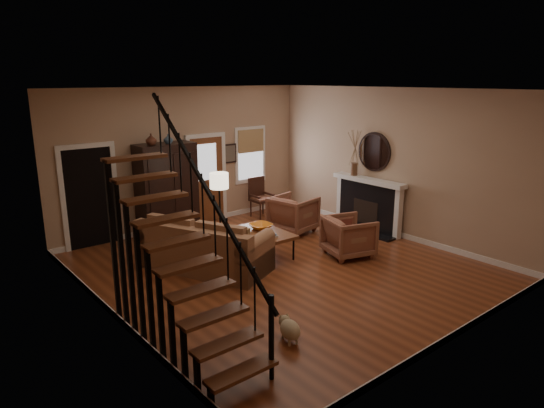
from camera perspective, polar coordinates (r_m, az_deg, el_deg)
room at (r=9.99m, az=-7.27°, el=3.03°), size 7.00×7.33×3.30m
staircase at (r=6.25m, az=-10.59°, el=-3.32°), size 0.94×2.80×3.20m
fireplace at (r=11.55m, az=11.37°, el=0.54°), size 0.33×1.95×2.30m
armoire at (r=11.13m, az=-12.27°, el=1.61°), size 1.30×0.60×2.10m
vase_a at (r=10.69m, az=-14.04°, el=7.38°), size 0.24×0.24×0.25m
vase_b at (r=10.87m, az=-12.12°, el=7.50°), size 0.20×0.20×0.21m
sofa at (r=9.18m, az=-8.00°, el=-4.84°), size 1.98×2.67×0.91m
coffee_table at (r=9.82m, az=-1.02°, el=-4.64°), size 0.80×1.34×0.51m
bowl at (r=9.86m, az=-1.34°, el=-2.66°), size 0.45×0.45×0.11m
books at (r=9.43m, az=-0.46°, el=-3.63°), size 0.24×0.33×0.06m
armchair_left at (r=9.88m, az=9.03°, el=-3.79°), size 1.10×1.09×0.81m
armchair_right at (r=11.25m, az=2.52°, el=-1.18°), size 1.10×1.08×0.86m
floor_lamp at (r=9.93m, az=-6.14°, el=-1.04°), size 0.45×0.45×1.65m
side_chair at (r=12.43m, az=-1.23°, el=0.75°), size 0.54×0.54×1.02m
dog at (r=6.82m, az=2.14°, el=-14.71°), size 0.38×0.49×0.32m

